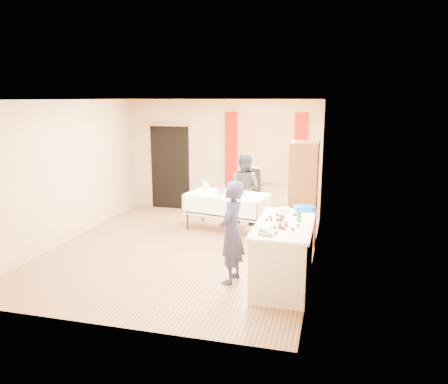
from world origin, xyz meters
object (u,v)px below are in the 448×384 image
(party_table, at_px, (227,208))
(chair, at_px, (248,203))
(cabinet, at_px, (303,193))
(counter, at_px, (284,254))
(woman, at_px, (245,188))
(girl, at_px, (231,232))

(party_table, distance_m, chair, 1.09)
(cabinet, height_order, counter, cabinet)
(party_table, bearing_deg, counter, -48.16)
(chair, relative_size, woman, 0.74)
(girl, relative_size, woman, 1.00)
(counter, xyz_separation_m, woman, (-1.20, 2.98, 0.29))
(cabinet, relative_size, counter, 1.11)
(cabinet, xyz_separation_m, chair, (-1.31, 1.42, -0.60))
(counter, bearing_deg, party_table, 121.45)
(counter, xyz_separation_m, chair, (-1.21, 3.40, -0.13))
(woman, bearing_deg, counter, 134.03)
(woman, bearing_deg, girl, 120.45)
(cabinet, bearing_deg, party_table, 166.83)
(party_table, relative_size, girl, 1.16)
(counter, bearing_deg, woman, 111.98)
(chair, bearing_deg, woman, -74.86)
(party_table, distance_m, girl, 2.57)
(girl, xyz_separation_m, woman, (-0.46, 3.09, -0.00))
(counter, relative_size, party_table, 0.96)
(cabinet, bearing_deg, woman, 142.56)
(cabinet, xyz_separation_m, counter, (-0.10, -1.98, -0.48))
(chair, bearing_deg, girl, -68.54)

